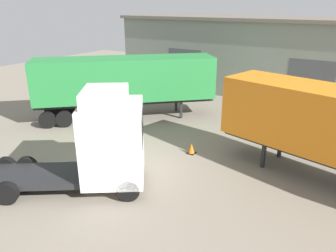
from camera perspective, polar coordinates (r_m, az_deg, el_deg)
ground_plane at (r=15.81m, az=-7.01°, el=-6.96°), size 60.00×60.00×0.00m
warehouse_building at (r=30.61m, az=15.65°, el=12.07°), size 24.00×9.10×6.23m
tractor_unit_white at (r=13.48m, az=-11.52°, el=-2.97°), size 6.79×5.90×4.22m
container_trailer_green at (r=21.72m, az=-7.59°, el=7.91°), size 10.05×9.78×4.02m
traffic_cone at (r=16.91m, az=4.09°, el=-3.99°), size 0.40×0.40×0.55m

